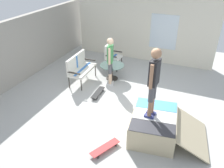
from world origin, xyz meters
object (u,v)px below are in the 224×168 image
patio_table (112,69)px  person_watching (110,58)px  patio_chair_near_house (111,54)px  skateboard_spare (105,148)px  skate_ramp (155,125)px  skateboard_by_bench (98,93)px  person_skater (154,79)px  patio_bench (79,66)px

patio_table → person_watching: size_ratio=0.53×
patio_chair_near_house → person_watching: size_ratio=0.60×
skateboard_spare → patio_chair_near_house: bearing=21.5°
patio_chair_near_house → skateboard_spare: (-4.30, -1.69, -0.53)m
patio_table → skateboard_spare: (-3.43, -1.29, -0.32)m
skate_ramp → skateboard_by_bench: bearing=62.1°
person_skater → skate_ramp: bearing=-70.6°
patio_chair_near_house → skateboard_spare: size_ratio=1.26×
patio_table → skateboard_by_bench: (-1.24, -0.02, -0.32)m
patio_bench → skateboard_by_bench: (-0.60, -1.01, -0.53)m
person_skater → skateboard_by_bench: person_skater is taller
skate_ramp → patio_table: 3.27m
person_watching → skateboard_by_bench: bearing=174.8°
skateboard_by_bench → patio_chair_near_house: bearing=11.4°
skateboard_spare → person_watching: bearing=21.3°
skate_ramp → patio_bench: (1.76, 3.22, 0.31)m
patio_chair_near_house → patio_table: bearing=-154.8°
skate_ramp → person_watching: bearing=46.3°
patio_chair_near_house → patio_table: size_ratio=1.13×
skate_ramp → person_watching: 3.02m
patio_table → person_watching: bearing=-166.0°
patio_bench → skateboard_by_bench: size_ratio=1.57×
skate_ramp → patio_bench: bearing=61.3°
person_watching → skate_ramp: bearing=-133.7°
patio_bench → skateboard_spare: 3.64m
skateboard_spare → skate_ramp: bearing=-42.4°
skate_ramp → skateboard_spare: (-1.02, 0.93, -0.22)m
person_watching → skateboard_spare: (-3.05, -1.19, -0.92)m
skateboard_by_bench → patio_bench: bearing=59.5°
patio_bench → person_skater: size_ratio=0.72×
skate_ramp → person_skater: 1.35m
patio_table → skateboard_spare: size_ratio=1.11×
patio_bench → patio_chair_near_house: bearing=-21.3°
skateboard_by_bench → skateboard_spare: bearing=-149.9°
patio_chair_near_house → person_watching: person_watching is taller
skate_ramp → skateboard_by_bench: (1.17, 2.21, -0.22)m
person_watching → patio_chair_near_house: bearing=22.0°
patio_bench → patio_chair_near_house: (1.51, -0.59, -0.00)m
person_skater → patio_chair_near_house: bearing=36.9°
person_watching → skateboard_spare: 3.40m
patio_bench → person_skater: person_skater is taller
patio_bench → skateboard_spare: patio_bench is taller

